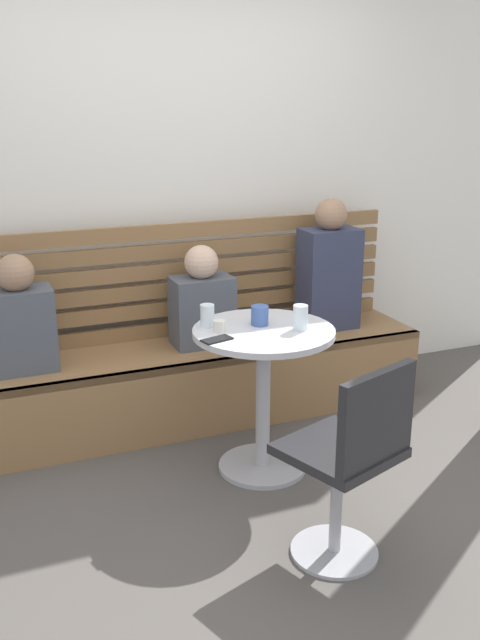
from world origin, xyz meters
TOP-DOWN VIEW (x-y plane):
  - ground at (0.00, 0.00)m, footprint 8.00×8.00m
  - back_wall at (0.00, 1.64)m, footprint 5.20×0.10m
  - booth_bench at (0.00, 1.20)m, footprint 2.70×0.52m
  - booth_backrest at (0.00, 1.44)m, footprint 2.65×0.04m
  - cafe_table at (0.13, 0.52)m, footprint 0.68×0.68m
  - white_chair at (0.14, -0.29)m, footprint 0.51×0.51m
  - person_adult at (0.88, 1.23)m, footprint 0.34×0.22m
  - person_child_left at (-0.93, 1.20)m, footprint 0.34×0.22m
  - person_child_middle at (0.06, 1.23)m, footprint 0.34×0.22m
  - cup_water_clear at (-0.11, 0.65)m, footprint 0.07×0.07m
  - cup_glass_tall at (0.28, 0.44)m, footprint 0.07×0.07m
  - cup_mug_blue at (0.13, 0.58)m, footprint 0.08×0.08m
  - cup_espresso_small at (-0.08, 0.56)m, footprint 0.06×0.06m
  - phone_on_table at (-0.14, 0.45)m, footprint 0.15×0.10m

SIDE VIEW (x-z plane):
  - ground at x=0.00m, z-range 0.00..0.00m
  - booth_bench at x=0.00m, z-range 0.00..0.44m
  - white_chair at x=0.14m, z-range 0.04..0.89m
  - cafe_table at x=0.13m, z-range 0.15..0.89m
  - person_child_middle at x=0.06m, z-range 0.40..0.98m
  - person_child_left at x=-0.93m, z-range 0.40..1.01m
  - phone_on_table at x=-0.14m, z-range 0.74..0.75m
  - cup_espresso_small at x=-0.08m, z-range 0.74..0.79m
  - booth_backrest at x=0.00m, z-range 0.44..1.11m
  - cup_mug_blue at x=0.13m, z-range 0.74..0.83m
  - person_adult at x=0.88m, z-range 0.40..1.19m
  - cup_water_clear at x=-0.11m, z-range 0.74..0.85m
  - cup_glass_tall at x=0.28m, z-range 0.74..0.86m
  - back_wall at x=0.00m, z-range 0.00..2.90m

